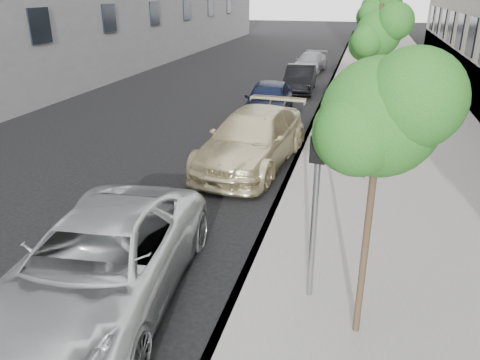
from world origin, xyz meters
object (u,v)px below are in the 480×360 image
at_px(suv, 252,139).
at_px(sedan_blue, 268,100).
at_px(tree_near, 383,117).
at_px(tree_far, 378,9).
at_px(signal_pole, 316,195).
at_px(tree_mid, 380,34).
at_px(sedan_rear, 310,62).
at_px(sedan_black, 300,79).
at_px(minivan, 100,264).

height_order(suv, sedan_blue, suv).
bearing_deg(tree_near, tree_far, 90.00).
relative_size(signal_pole, suv, 0.53).
bearing_deg(signal_pole, tree_mid, 89.89).
xyz_separation_m(tree_far, signal_pole, (-0.83, -12.28, -2.31)).
height_order(tree_mid, sedan_rear, tree_mid).
xyz_separation_m(sedan_black, sedan_rear, (-0.26, 6.52, -0.07)).
distance_m(tree_near, tree_mid, 6.52).
relative_size(signal_pole, sedan_blue, 0.66).
xyz_separation_m(tree_near, minivan, (-4.20, -0.21, -2.71)).
bearing_deg(sedan_blue, suv, -87.24).
height_order(sedan_black, sedan_rear, sedan_black).
bearing_deg(sedan_rear, tree_far, -66.90).
relative_size(tree_far, sedan_rear, 1.18).
height_order(suv, sedan_black, suv).
height_order(tree_near, sedan_rear, tree_near).
height_order(tree_far, sedan_blue, tree_far).
bearing_deg(minivan, tree_far, 66.52).
height_order(suv, sedan_rear, suv).
height_order(minivan, suv, suv).
relative_size(tree_near, tree_far, 0.86).
distance_m(minivan, sedan_blue, 12.89).
bearing_deg(tree_far, suv, -119.23).
bearing_deg(signal_pole, sedan_black, 106.53).
relative_size(signal_pole, minivan, 0.53).
xyz_separation_m(signal_pole, sedan_black, (-2.64, 17.64, -1.31)).
xyz_separation_m(minivan, suv, (0.87, 7.26, 0.04)).
xyz_separation_m(tree_near, sedan_black, (-3.46, 18.36, -2.80)).
bearing_deg(sedan_black, sedan_rear, 89.56).
distance_m(tree_far, sedan_black, 7.34).
bearing_deg(tree_mid, suv, 170.52).
relative_size(tree_far, minivan, 0.89).
xyz_separation_m(signal_pole, sedan_blue, (-3.16, 11.96, -1.23)).
bearing_deg(tree_far, tree_near, -90.00).
distance_m(signal_pole, suv, 6.91).
xyz_separation_m(minivan, sedan_rear, (0.47, 25.09, -0.16)).
relative_size(sedan_blue, sedan_rear, 1.07).
distance_m(signal_pole, sedan_black, 17.88).
xyz_separation_m(tree_near, signal_pole, (-0.83, 0.72, -1.49)).
height_order(tree_near, signal_pole, tree_near).
relative_size(tree_far, sedan_black, 1.21).
height_order(signal_pole, sedan_rear, signal_pole).
bearing_deg(sedan_black, sedan_blue, -97.91).
bearing_deg(suv, tree_near, -58.64).
bearing_deg(suv, minivan, -90.70).
height_order(tree_mid, sedan_blue, tree_mid).
distance_m(tree_near, signal_pole, 1.85).
bearing_deg(signal_pole, suv, 119.57).
relative_size(tree_far, sedan_blue, 1.11).
bearing_deg(signal_pole, sedan_rear, 104.86).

